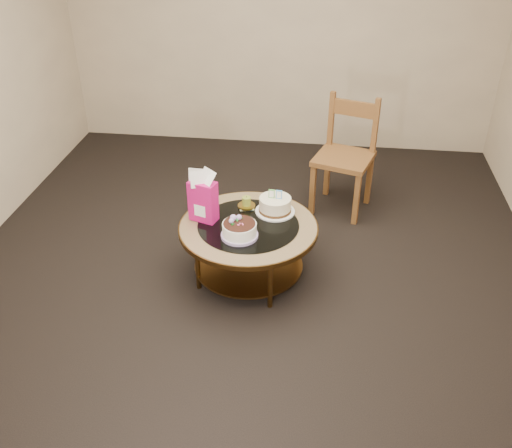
# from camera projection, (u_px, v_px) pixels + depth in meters

# --- Properties ---
(ground) EXTENTS (5.00, 5.00, 0.00)m
(ground) POSITION_uv_depth(u_px,v_px,m) (249.00, 275.00, 4.39)
(ground) COLOR black
(ground) RESTS_ON ground
(room_walls) EXTENTS (4.52, 5.02, 2.61)m
(room_walls) POSITION_uv_depth(u_px,v_px,m) (247.00, 78.00, 3.56)
(room_walls) COLOR tan
(room_walls) RESTS_ON ground
(coffee_table) EXTENTS (1.02, 1.02, 0.46)m
(coffee_table) POSITION_uv_depth(u_px,v_px,m) (248.00, 234.00, 4.18)
(coffee_table) COLOR brown
(coffee_table) RESTS_ON ground
(decorated_cake) EXTENTS (0.26, 0.26, 0.15)m
(decorated_cake) POSITION_uv_depth(u_px,v_px,m) (239.00, 230.00, 3.98)
(decorated_cake) COLOR #AE94D1
(decorated_cake) RESTS_ON coffee_table
(cream_cake) EXTENTS (0.30, 0.30, 0.19)m
(cream_cake) POSITION_uv_depth(u_px,v_px,m) (275.00, 205.00, 4.26)
(cream_cake) COLOR white
(cream_cake) RESTS_ON coffee_table
(gift_bag) EXTENTS (0.22, 0.19, 0.40)m
(gift_bag) POSITION_uv_depth(u_px,v_px,m) (203.00, 196.00, 4.10)
(gift_bag) COLOR #DB1469
(gift_bag) RESTS_ON coffee_table
(pillar_candle) EXTENTS (0.13, 0.13, 0.10)m
(pillar_candle) POSITION_uv_depth(u_px,v_px,m) (246.00, 204.00, 4.33)
(pillar_candle) COLOR #D2BE56
(pillar_candle) RESTS_ON coffee_table
(dining_chair) EXTENTS (0.59, 0.59, 1.01)m
(dining_chair) POSITION_uv_depth(u_px,v_px,m) (345.00, 155.00, 5.00)
(dining_chair) COLOR brown
(dining_chair) RESTS_ON ground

